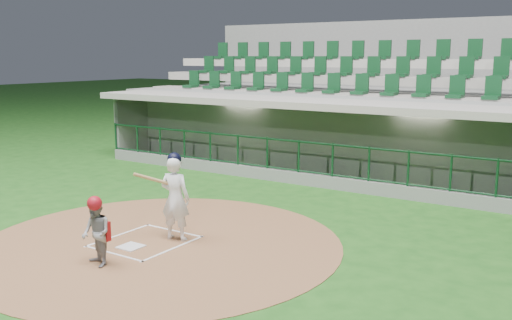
% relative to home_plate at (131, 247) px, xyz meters
% --- Properties ---
extents(ground, '(120.00, 120.00, 0.00)m').
position_rel_home_plate_xyz_m(ground, '(0.00, 0.70, -0.02)').
color(ground, '#194A15').
rests_on(ground, ground).
extents(dirt_circle, '(7.20, 7.20, 0.01)m').
position_rel_home_plate_xyz_m(dirt_circle, '(0.30, 0.50, -0.02)').
color(dirt_circle, brown).
rests_on(dirt_circle, ground).
extents(home_plate, '(0.43, 0.43, 0.02)m').
position_rel_home_plate_xyz_m(home_plate, '(0.00, 0.00, 0.00)').
color(home_plate, silver).
rests_on(home_plate, dirt_circle).
extents(batter_box_chalk, '(1.55, 1.80, 0.01)m').
position_rel_home_plate_xyz_m(batter_box_chalk, '(0.00, 0.40, -0.00)').
color(batter_box_chalk, white).
rests_on(batter_box_chalk, ground).
extents(dugout_structure, '(16.40, 3.70, 3.00)m').
position_rel_home_plate_xyz_m(dugout_structure, '(0.05, 8.52, 0.94)').
color(dugout_structure, slate).
rests_on(dugout_structure, ground).
extents(seating_deck, '(17.00, 6.72, 5.15)m').
position_rel_home_plate_xyz_m(seating_deck, '(0.00, 11.61, 1.40)').
color(seating_deck, gray).
rests_on(seating_deck, ground).
extents(batter, '(0.89, 0.91, 1.78)m').
position_rel_home_plate_xyz_m(batter, '(0.42, 0.85, 0.88)').
color(batter, white).
rests_on(batter, dirt_circle).
extents(catcher, '(0.69, 0.62, 1.27)m').
position_rel_home_plate_xyz_m(catcher, '(0.23, -1.02, 0.61)').
color(catcher, gray).
rests_on(catcher, dirt_circle).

